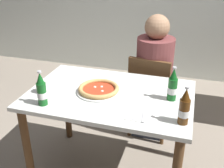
% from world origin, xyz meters
% --- Properties ---
extents(dining_table_main, '(1.20, 0.80, 0.75)m').
position_xyz_m(dining_table_main, '(0.00, 0.00, 0.64)').
color(dining_table_main, silver).
rests_on(dining_table_main, ground_plane).
extents(chair_behind_table, '(0.45, 0.45, 0.85)m').
position_xyz_m(chair_behind_table, '(0.22, 0.61, 0.48)').
color(chair_behind_table, brown).
rests_on(chair_behind_table, ground_plane).
extents(diner_seated, '(0.34, 0.34, 1.21)m').
position_xyz_m(diner_seated, '(0.23, 0.66, 0.58)').
color(diner_seated, '#2D3342').
rests_on(diner_seated, ground_plane).
extents(pizza_margherita_near, '(0.33, 0.33, 0.04)m').
position_xyz_m(pizza_margherita_near, '(-0.08, -0.01, 0.77)').
color(pizza_margherita_near, white).
rests_on(pizza_margherita_near, dining_table_main).
extents(beer_bottle_left, '(0.07, 0.07, 0.25)m').
position_xyz_m(beer_bottle_left, '(-0.39, -0.29, 0.85)').
color(beer_bottle_left, '#14591E').
rests_on(beer_bottle_left, dining_table_main).
extents(beer_bottle_center, '(0.07, 0.07, 0.25)m').
position_xyz_m(beer_bottle_center, '(0.54, -0.24, 0.85)').
color(beer_bottle_center, '#512D0F').
rests_on(beer_bottle_center, dining_table_main).
extents(beer_bottle_right, '(0.07, 0.07, 0.25)m').
position_xyz_m(beer_bottle_right, '(0.44, 0.03, 0.85)').
color(beer_bottle_right, '#14591E').
rests_on(beer_bottle_right, dining_table_main).
extents(napkin_with_cutlery, '(0.18, 0.19, 0.01)m').
position_xyz_m(napkin_with_cutlery, '(0.28, -0.22, 0.75)').
color(napkin_with_cutlery, white).
rests_on(napkin_with_cutlery, dining_table_main).
extents(paper_cup, '(0.07, 0.07, 0.09)m').
position_xyz_m(paper_cup, '(-0.47, -0.14, 0.80)').
color(paper_cup, white).
rests_on(paper_cup, dining_table_main).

